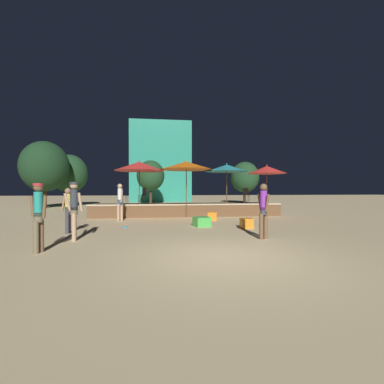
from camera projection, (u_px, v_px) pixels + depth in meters
ground_plane at (225, 257)px, 5.98m from camera, size 120.00×120.00×0.00m
wooden_deck at (186, 209)px, 15.63m from camera, size 10.89×2.74×0.75m
patio_umbrella_0 at (139, 166)px, 14.20m from camera, size 2.74×2.74×3.18m
patio_umbrella_1 at (186, 166)px, 14.21m from camera, size 2.88×2.88×3.19m
patio_umbrella_2 at (227, 168)px, 14.87m from camera, size 2.45×2.45×3.08m
patio_umbrella_3 at (267, 170)px, 14.70m from camera, size 2.18×2.18×2.99m
cube_seat_0 at (202, 222)px, 10.86m from camera, size 0.76×0.76×0.40m
cube_seat_1 at (247, 223)px, 10.37m from camera, size 0.50×0.50×0.40m
cube_seat_2 at (212, 216)px, 13.02m from camera, size 0.53×0.53×0.41m
person_0 at (38, 213)px, 6.34m from camera, size 0.47×0.29×1.73m
person_1 at (68, 209)px, 9.13m from camera, size 0.46×0.29×1.61m
person_2 at (120, 200)px, 12.66m from camera, size 0.35×0.48×1.85m
person_3 at (263, 209)px, 8.08m from camera, size 0.29×0.55×1.75m
person_4 at (74, 207)px, 7.85m from camera, size 0.55×0.30×1.80m
bistro_chair_0 at (123, 194)px, 14.80m from camera, size 0.46×0.46×0.90m
bistro_chair_1 at (143, 194)px, 15.72m from camera, size 0.48×0.48×0.90m
bistro_chair_2 at (246, 194)px, 16.40m from camera, size 0.47×0.47×0.90m
frisbee_disc at (125, 227)px, 10.46m from camera, size 0.22×0.22×0.03m
background_tree_0 at (70, 174)px, 24.22m from camera, size 3.27×3.27×4.84m
background_tree_1 at (45, 167)px, 21.20m from camera, size 3.77×3.77×5.53m
background_tree_2 at (151, 176)px, 26.56m from camera, size 2.85×2.85×4.55m
background_tree_3 at (245, 177)px, 28.70m from camera, size 3.12×3.12×4.64m
distant_building at (161, 163)px, 33.24m from camera, size 7.58×4.30×10.04m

